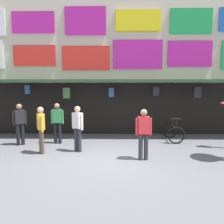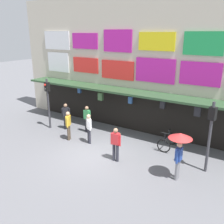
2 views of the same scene
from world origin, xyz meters
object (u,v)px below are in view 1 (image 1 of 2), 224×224
Objects in this scene: bicycle_parked at (173,132)px; pedestrian_in_red at (20,122)px; pedestrian_in_blue at (143,130)px; pedestrian_in_white at (57,121)px; pedestrian_in_purple at (41,127)px; pedestrian_in_green at (78,126)px.

pedestrian_in_red reaches higher than bicycle_parked.
bicycle_parked is 3.11m from pedestrian_in_blue.
pedestrian_in_white is 1.00× the size of pedestrian_in_purple.
pedestrian_in_green is at bearing -156.21° from bicycle_parked.
pedestrian_in_purple is 1.00× the size of pedestrian_in_green.
bicycle_parked is 0.70× the size of pedestrian_in_purple.
pedestrian_in_green is at bearing -19.21° from pedestrian_in_red.
pedestrian_in_blue is at bearing -121.43° from bicycle_parked.
pedestrian_in_white is at bearing -173.43° from bicycle_parked.
pedestrian_in_purple is (1.21, -1.12, 0.00)m from pedestrian_in_red.
pedestrian_in_green is (2.48, -0.86, 0.00)m from pedestrian_in_red.
pedestrian_in_purple is at bearing -159.07° from bicycle_parked.
pedestrian_in_green is at bearing 11.45° from pedestrian_in_purple.
pedestrian_in_green is (1.03, -1.15, 0.00)m from pedestrian_in_white.
pedestrian_in_purple is at bearing 169.87° from pedestrian_in_blue.
pedestrian_in_blue is at bearing -31.50° from pedestrian_in_white.
pedestrian_in_red is 5.08m from pedestrian_in_blue.
pedestrian_in_white is at bearing 11.11° from pedestrian_in_red.
pedestrian_in_white is at bearing 131.94° from pedestrian_in_green.
pedestrian_in_blue is (3.56, -0.64, 0.04)m from pedestrian_in_purple.
pedestrian_in_red is at bearing 137.35° from pedestrian_in_purple.
pedestrian_in_white is (-4.92, -0.57, 0.55)m from bicycle_parked.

